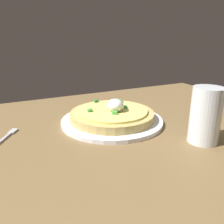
% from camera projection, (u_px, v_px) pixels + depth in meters
% --- Properties ---
extents(dining_table, '(1.16, 0.80, 0.03)m').
position_uv_depth(dining_table, '(118.00, 135.00, 0.59)').
color(dining_table, brown).
rests_on(dining_table, ground).
extents(plate, '(0.28, 0.28, 0.01)m').
position_uv_depth(plate, '(112.00, 120.00, 0.64)').
color(plate, white).
rests_on(plate, dining_table).
extents(pizza, '(0.23, 0.23, 0.06)m').
position_uv_depth(pizza, '(112.00, 114.00, 0.64)').
color(pizza, tan).
rests_on(pizza, plate).
extents(cup_far, '(0.07, 0.07, 0.13)m').
position_uv_depth(cup_far, '(205.00, 117.00, 0.51)').
color(cup_far, silver).
rests_on(cup_far, dining_table).
extents(fork, '(0.07, 0.10, 0.00)m').
position_uv_depth(fork, '(6.00, 137.00, 0.55)').
color(fork, '#B7B7BC').
rests_on(fork, dining_table).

